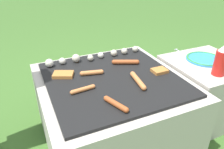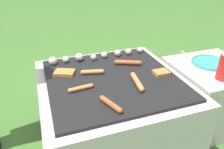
% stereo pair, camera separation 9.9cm
% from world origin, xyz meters
% --- Properties ---
extents(ground_plane, '(14.00, 14.00, 0.00)m').
position_xyz_m(ground_plane, '(0.00, 0.00, 0.00)').
color(ground_plane, '#3D6628').
extents(grill, '(0.87, 0.87, 0.45)m').
position_xyz_m(grill, '(0.00, 0.00, 0.22)').
color(grill, '#B2AA9E').
rests_on(grill, ground_plane).
extents(side_ledge, '(0.51, 0.51, 0.45)m').
position_xyz_m(side_ledge, '(0.70, -0.08, 0.22)').
color(side_ledge, '#B2AA9E').
rests_on(side_ledge, ground_plane).
extents(sausage_front_center, '(0.15, 0.06, 0.03)m').
position_xyz_m(sausage_front_center, '(-0.10, 0.08, 0.46)').
color(sausage_front_center, '#C6753D').
rests_on(sausage_front_center, grill).
extents(sausage_front_left, '(0.07, 0.15, 0.03)m').
position_xyz_m(sausage_front_left, '(-0.10, -0.27, 0.46)').
color(sausage_front_left, '#A34C23').
rests_on(sausage_front_left, grill).
extents(sausage_back_left, '(0.05, 0.20, 0.03)m').
position_xyz_m(sausage_back_left, '(0.11, -0.12, 0.46)').
color(sausage_back_left, '#C6753D').
rests_on(sausage_back_left, grill).
extents(sausage_front_right, '(0.17, 0.10, 0.03)m').
position_xyz_m(sausage_front_right, '(0.16, 0.13, 0.47)').
color(sausage_front_right, '#A34C23').
rests_on(sausage_front_right, grill).
extents(sausage_mid_right, '(0.15, 0.04, 0.02)m').
position_xyz_m(sausage_mid_right, '(-0.21, -0.08, 0.46)').
color(sausage_mid_right, '#C6753D').
rests_on(sausage_mid_right, grill).
extents(bread_slice_center, '(0.14, 0.12, 0.02)m').
position_xyz_m(bread_slice_center, '(-0.26, 0.14, 0.46)').
color(bread_slice_center, '#B27033').
rests_on(bread_slice_center, grill).
extents(bread_slice_left, '(0.09, 0.07, 0.02)m').
position_xyz_m(bread_slice_left, '(0.30, -0.06, 0.46)').
color(bread_slice_left, '#B27033').
rests_on(bread_slice_left, grill).
extents(mushroom_row, '(0.69, 0.07, 0.06)m').
position_xyz_m(mushroom_row, '(-0.03, 0.30, 0.47)').
color(mushroom_row, silver).
rests_on(mushroom_row, grill).
extents(plate_colorful, '(0.25, 0.25, 0.02)m').
position_xyz_m(plate_colorful, '(0.70, -0.04, 0.46)').
color(plate_colorful, '#338CCC').
rests_on(plate_colorful, side_ledge).
extents(fork_utensil, '(0.02, 0.21, 0.01)m').
position_xyz_m(fork_utensil, '(0.64, 0.11, 0.45)').
color(fork_utensil, silver).
rests_on(fork_utensil, side_ledge).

